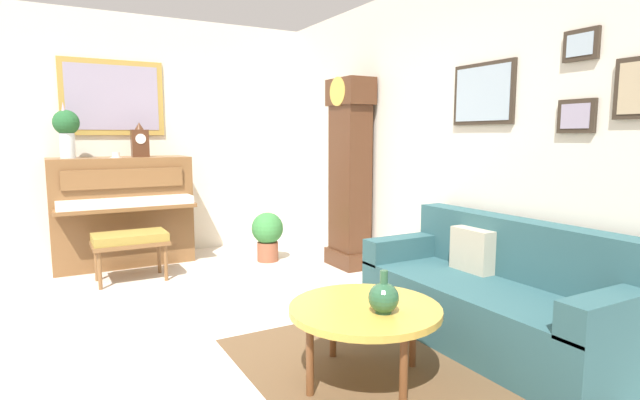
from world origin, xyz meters
The scene contains 14 objects.
ground_plane centered at (0.00, 0.00, -0.05)m, with size 6.40×6.00×0.10m, color beige.
wall_left centered at (-2.60, 0.00, 1.41)m, with size 0.13×4.90×2.80m.
wall_back centered at (0.02, 2.40, 1.40)m, with size 5.30×0.13×2.80m.
area_rug centered at (1.39, 1.01, 0.00)m, with size 2.10×1.50×0.01m, color brown.
piano centered at (-2.23, 0.01, 0.60)m, with size 0.87×1.44×1.19m.
piano_bench centered at (-1.47, -0.03, 0.41)m, with size 0.42×0.70×0.48m.
grandfather_clock centered at (-0.91, 2.16, 0.96)m, with size 0.52×0.34×2.03m.
couch centered at (1.29, 1.94, 0.31)m, with size 1.90×0.80×0.84m.
coffee_table centered at (1.32, 0.85, 0.42)m, with size 0.88×0.88×0.45m.
mantel_clock centered at (-2.23, 0.23, 1.36)m, with size 0.13×0.18×0.38m.
flower_vase centered at (-2.23, -0.49, 1.50)m, with size 0.26×0.26×0.58m.
teacup centered at (-2.11, -0.04, 1.21)m, with size 0.12×0.12×0.06m.
green_jug centered at (1.46, 0.87, 0.54)m, with size 0.17×0.17×0.24m.
potted_plant centered at (-1.55, 1.46, 0.32)m, with size 0.36×0.36×0.56m.
Camera 1 is at (3.61, -0.72, 1.42)m, focal length 27.98 mm.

